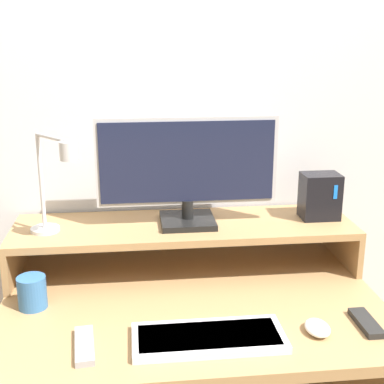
{
  "coord_description": "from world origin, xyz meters",
  "views": [
    {
      "loc": [
        -0.15,
        -0.98,
        1.48
      ],
      "look_at": [
        0.0,
        0.4,
        1.07
      ],
      "focal_mm": 50.0,
      "sensor_mm": 36.0,
      "label": 1
    }
  ],
  "objects_px": {
    "mouse": "(317,328)",
    "remote_secondary": "(366,323)",
    "desk_lamp": "(55,181)",
    "remote_control": "(84,346)",
    "mug": "(32,292)",
    "keyboard": "(209,337)",
    "monitor": "(187,168)",
    "router_dock": "(320,196)"
  },
  "relations": [
    {
      "from": "mouse",
      "to": "remote_secondary",
      "type": "height_order",
      "value": "mouse"
    },
    {
      "from": "desk_lamp",
      "to": "mouse",
      "type": "height_order",
      "value": "desk_lamp"
    },
    {
      "from": "remote_control",
      "to": "mug",
      "type": "relative_size",
      "value": 1.78
    },
    {
      "from": "keyboard",
      "to": "monitor",
      "type": "bearing_deg",
      "value": 90.66
    },
    {
      "from": "monitor",
      "to": "desk_lamp",
      "type": "height_order",
      "value": "monitor"
    },
    {
      "from": "desk_lamp",
      "to": "mug",
      "type": "height_order",
      "value": "desk_lamp"
    },
    {
      "from": "monitor",
      "to": "remote_control",
      "type": "xyz_separation_m",
      "value": [
        -0.29,
        -0.43,
        -0.32
      ]
    },
    {
      "from": "mouse",
      "to": "remote_control",
      "type": "relative_size",
      "value": 0.54
    },
    {
      "from": "router_dock",
      "to": "remote_secondary",
      "type": "distance_m",
      "value": 0.46
    },
    {
      "from": "desk_lamp",
      "to": "mouse",
      "type": "bearing_deg",
      "value": -27.6
    },
    {
      "from": "mouse",
      "to": "remote_secondary",
      "type": "bearing_deg",
      "value": 7.54
    },
    {
      "from": "router_dock",
      "to": "monitor",
      "type": "bearing_deg",
      "value": -179.64
    },
    {
      "from": "desk_lamp",
      "to": "router_dock",
      "type": "distance_m",
      "value": 0.82
    },
    {
      "from": "monitor",
      "to": "mouse",
      "type": "xyz_separation_m",
      "value": [
        0.28,
        -0.43,
        -0.31
      ]
    },
    {
      "from": "mouse",
      "to": "remote_control",
      "type": "bearing_deg",
      "value": -179.44
    },
    {
      "from": "monitor",
      "to": "desk_lamp",
      "type": "relative_size",
      "value": 1.83
    },
    {
      "from": "keyboard",
      "to": "mouse",
      "type": "relative_size",
      "value": 4.3
    },
    {
      "from": "mouse",
      "to": "keyboard",
      "type": "bearing_deg",
      "value": -178.38
    },
    {
      "from": "remote_secondary",
      "to": "desk_lamp",
      "type": "bearing_deg",
      "value": 157.63
    },
    {
      "from": "remote_control",
      "to": "remote_secondary",
      "type": "height_order",
      "value": "same"
    },
    {
      "from": "monitor",
      "to": "remote_secondary",
      "type": "relative_size",
      "value": 4.14
    },
    {
      "from": "monitor",
      "to": "desk_lamp",
      "type": "bearing_deg",
      "value": -167.75
    },
    {
      "from": "mouse",
      "to": "remote_control",
      "type": "distance_m",
      "value": 0.57
    },
    {
      "from": "monitor",
      "to": "keyboard",
      "type": "distance_m",
      "value": 0.54
    },
    {
      "from": "monitor",
      "to": "remote_control",
      "type": "height_order",
      "value": "monitor"
    },
    {
      "from": "monitor",
      "to": "router_dock",
      "type": "height_order",
      "value": "monitor"
    },
    {
      "from": "router_dock",
      "to": "mug",
      "type": "bearing_deg",
      "value": -165.88
    },
    {
      "from": "mouse",
      "to": "monitor",
      "type": "bearing_deg",
      "value": 123.1
    },
    {
      "from": "monitor",
      "to": "remote_control",
      "type": "relative_size",
      "value": 3.46
    },
    {
      "from": "remote_secondary",
      "to": "mug",
      "type": "height_order",
      "value": "mug"
    },
    {
      "from": "remote_secondary",
      "to": "remote_control",
      "type": "bearing_deg",
      "value": -178.1
    },
    {
      "from": "desk_lamp",
      "to": "keyboard",
      "type": "xyz_separation_m",
      "value": [
        0.39,
        -0.35,
        -0.31
      ]
    },
    {
      "from": "router_dock",
      "to": "mouse",
      "type": "bearing_deg",
      "value": -108.49
    },
    {
      "from": "keyboard",
      "to": "remote_control",
      "type": "xyz_separation_m",
      "value": [
        -0.3,
        0.0,
        -0.0
      ]
    },
    {
      "from": "monitor",
      "to": "mouse",
      "type": "bearing_deg",
      "value": -56.9
    },
    {
      "from": "monitor",
      "to": "mug",
      "type": "height_order",
      "value": "monitor"
    },
    {
      "from": "router_dock",
      "to": "keyboard",
      "type": "bearing_deg",
      "value": -133.64
    },
    {
      "from": "remote_control",
      "to": "remote_secondary",
      "type": "bearing_deg",
      "value": 1.9
    },
    {
      "from": "mug",
      "to": "monitor",
      "type": "bearing_deg",
      "value": 25.86
    },
    {
      "from": "monitor",
      "to": "remote_secondary",
      "type": "bearing_deg",
      "value": -44.72
    },
    {
      "from": "monitor",
      "to": "mug",
      "type": "bearing_deg",
      "value": -154.14
    },
    {
      "from": "remote_control",
      "to": "mouse",
      "type": "bearing_deg",
      "value": 0.56
    }
  ]
}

